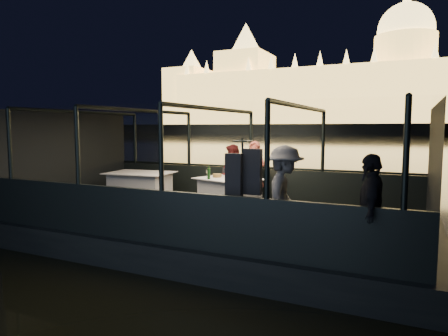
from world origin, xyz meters
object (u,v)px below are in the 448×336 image
at_px(dining_table_central, 229,195).
at_px(person_man_maroon, 233,175).
at_px(person_woman_coral, 254,176).
at_px(passenger_stripe, 284,194).
at_px(passenger_dark, 371,207).
at_px(chair_port_right, 250,189).
at_px(coat_stand, 242,191).
at_px(chair_port_left, 227,189).
at_px(wine_bottle, 209,173).
at_px(dining_table_aft, 140,190).

xyz_separation_m(dining_table_central, person_man_maroon, (-0.22, 0.72, 0.36)).
bearing_deg(dining_table_central, person_woman_coral, 64.90).
xyz_separation_m(passenger_stripe, passenger_dark, (1.36, -0.51, 0.00)).
distance_m(chair_port_right, person_man_maroon, 0.59).
height_order(dining_table_central, passenger_dark, passenger_dark).
relative_size(coat_stand, person_woman_coral, 1.09).
bearing_deg(person_man_maroon, chair_port_left, -79.68).
relative_size(dining_table_central, passenger_stripe, 0.88).
relative_size(chair_port_left, wine_bottle, 2.90).
distance_m(dining_table_central, coat_stand, 2.77).
xyz_separation_m(dining_table_aft, coat_stand, (3.63, -2.15, 0.51)).
relative_size(dining_table_central, wine_bottle, 4.60).
bearing_deg(dining_table_aft, passenger_dark, -22.90).
relative_size(dining_table_central, chair_port_left, 1.59).
relative_size(coat_stand, wine_bottle, 5.57).
height_order(passenger_stripe, wine_bottle, passenger_stripe).
xyz_separation_m(person_woman_coral, wine_bottle, (-0.69, -1.06, 0.17)).
bearing_deg(passenger_stripe, coat_stand, 105.15).
relative_size(person_man_maroon, passenger_dark, 0.96).
bearing_deg(dining_table_aft, person_woman_coral, 19.94).
distance_m(person_man_maroon, passenger_dark, 4.82).
bearing_deg(passenger_stripe, person_woman_coral, 18.66).
height_order(dining_table_aft, person_woman_coral, person_woman_coral).
relative_size(chair_port_left, coat_stand, 0.52).
distance_m(coat_stand, person_woman_coral, 3.26).
height_order(chair_port_left, chair_port_right, chair_port_right).
xyz_separation_m(coat_stand, passenger_stripe, (0.61, 0.29, -0.05)).
bearing_deg(person_man_maroon, dining_table_central, -54.72).
bearing_deg(person_woman_coral, wine_bottle, -114.62).
distance_m(dining_table_aft, person_man_maroon, 2.34).
relative_size(coat_stand, passenger_dark, 1.11).
height_order(chair_port_left, passenger_stripe, passenger_stripe).
height_order(chair_port_right, person_woman_coral, person_woman_coral).
height_order(chair_port_left, person_woman_coral, person_woman_coral).
distance_m(person_man_maroon, passenger_stripe, 3.53).
distance_m(chair_port_left, passenger_dark, 4.69).
bearing_deg(coat_stand, passenger_dark, -6.30).
height_order(chair_port_right, wine_bottle, wine_bottle).
height_order(chair_port_left, passenger_dark, passenger_dark).
bearing_deg(person_woman_coral, passenger_dark, -39.90).
xyz_separation_m(chair_port_left, wine_bottle, (-0.10, -0.79, 0.47)).
height_order(coat_stand, person_woman_coral, coat_stand).
distance_m(passenger_stripe, wine_bottle, 2.88).
height_order(dining_table_central, chair_port_left, chair_port_left).
xyz_separation_m(chair_port_right, person_woman_coral, (0.06, 0.12, 0.30)).
distance_m(dining_table_aft, chair_port_right, 2.73).
bearing_deg(chair_port_right, dining_table_aft, -172.88).
relative_size(person_man_maroon, passenger_stripe, 0.92).
bearing_deg(person_woman_coral, chair_port_right, -106.18).
xyz_separation_m(coat_stand, passenger_dark, (1.97, -0.22, -0.05)).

